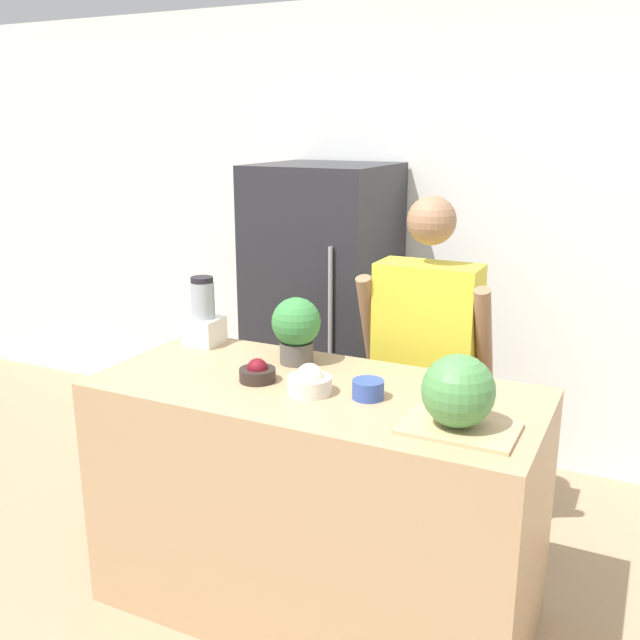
{
  "coord_description": "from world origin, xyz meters",
  "views": [
    {
      "loc": [
        1.12,
        -1.87,
        1.92
      ],
      "look_at": [
        0.0,
        0.42,
        1.21
      ],
      "focal_mm": 40.0,
      "sensor_mm": 36.0,
      "label": 1
    }
  ],
  "objects_px": {
    "bowl_cherries": "(257,373)",
    "potted_plant": "(296,327)",
    "bowl_cream": "(310,382)",
    "refrigerator": "(324,315)",
    "person": "(425,374)",
    "blender": "(203,317)",
    "bowl_small_blue": "(368,389)",
    "watermelon": "(458,391)"
  },
  "relations": [
    {
      "from": "bowl_cherries",
      "to": "potted_plant",
      "type": "relative_size",
      "value": 0.51
    },
    {
      "from": "refrigerator",
      "to": "watermelon",
      "type": "height_order",
      "value": "refrigerator"
    },
    {
      "from": "person",
      "to": "bowl_cream",
      "type": "height_order",
      "value": "person"
    },
    {
      "from": "person",
      "to": "watermelon",
      "type": "xyz_separation_m",
      "value": [
        0.36,
        -0.82,
        0.27
      ]
    },
    {
      "from": "person",
      "to": "bowl_cherries",
      "type": "xyz_separation_m",
      "value": [
        -0.45,
        -0.71,
        0.17
      ]
    },
    {
      "from": "bowl_cherries",
      "to": "potted_plant",
      "type": "bearing_deg",
      "value": 82.51
    },
    {
      "from": "watermelon",
      "to": "bowl_cherries",
      "type": "bearing_deg",
      "value": 172.69
    },
    {
      "from": "refrigerator",
      "to": "blender",
      "type": "xyz_separation_m",
      "value": [
        -0.09,
        -1.05,
        0.23
      ]
    },
    {
      "from": "bowl_cherries",
      "to": "bowl_small_blue",
      "type": "xyz_separation_m",
      "value": [
        0.45,
        0.02,
        0.0
      ]
    },
    {
      "from": "refrigerator",
      "to": "person",
      "type": "distance_m",
      "value": 1.04
    },
    {
      "from": "person",
      "to": "watermelon",
      "type": "distance_m",
      "value": 0.93
    },
    {
      "from": "bowl_cherries",
      "to": "blender",
      "type": "bearing_deg",
      "value": 146.22
    },
    {
      "from": "bowl_cream",
      "to": "potted_plant",
      "type": "distance_m",
      "value": 0.37
    },
    {
      "from": "refrigerator",
      "to": "bowl_cherries",
      "type": "relative_size",
      "value": 12.15
    },
    {
      "from": "refrigerator",
      "to": "person",
      "type": "relative_size",
      "value": 1.05
    },
    {
      "from": "bowl_small_blue",
      "to": "potted_plant",
      "type": "xyz_separation_m",
      "value": [
        -0.42,
        0.24,
        0.12
      ]
    },
    {
      "from": "blender",
      "to": "bowl_small_blue",
      "type": "bearing_deg",
      "value": -17.5
    },
    {
      "from": "person",
      "to": "blender",
      "type": "xyz_separation_m",
      "value": [
        -0.91,
        -0.41,
        0.26
      ]
    },
    {
      "from": "refrigerator",
      "to": "person",
      "type": "xyz_separation_m",
      "value": [
        0.82,
        -0.64,
        -0.03
      ]
    },
    {
      "from": "refrigerator",
      "to": "blender",
      "type": "distance_m",
      "value": 1.08
    },
    {
      "from": "refrigerator",
      "to": "bowl_cherries",
      "type": "xyz_separation_m",
      "value": [
        0.37,
        -1.35,
        0.14
      ]
    },
    {
      "from": "bowl_cream",
      "to": "bowl_small_blue",
      "type": "relative_size",
      "value": 1.42
    },
    {
      "from": "refrigerator",
      "to": "blender",
      "type": "relative_size",
      "value": 5.55
    },
    {
      "from": "watermelon",
      "to": "bowl_cherries",
      "type": "height_order",
      "value": "watermelon"
    },
    {
      "from": "potted_plant",
      "to": "person",
      "type": "bearing_deg",
      "value": 47.87
    },
    {
      "from": "potted_plant",
      "to": "bowl_cream",
      "type": "bearing_deg",
      "value": -54.31
    },
    {
      "from": "bowl_cherries",
      "to": "bowl_small_blue",
      "type": "distance_m",
      "value": 0.45
    },
    {
      "from": "bowl_cream",
      "to": "potted_plant",
      "type": "bearing_deg",
      "value": 125.69
    },
    {
      "from": "person",
      "to": "bowl_small_blue",
      "type": "bearing_deg",
      "value": -89.73
    },
    {
      "from": "bowl_small_blue",
      "to": "blender",
      "type": "distance_m",
      "value": 0.96
    },
    {
      "from": "person",
      "to": "bowl_cherries",
      "type": "bearing_deg",
      "value": -122.03
    },
    {
      "from": "person",
      "to": "bowl_small_blue",
      "type": "xyz_separation_m",
      "value": [
        0.0,
        -0.69,
        0.17
      ]
    },
    {
      "from": "watermelon",
      "to": "blender",
      "type": "xyz_separation_m",
      "value": [
        -1.27,
        0.41,
        -0.01
      ]
    },
    {
      "from": "bowl_cream",
      "to": "potted_plant",
      "type": "height_order",
      "value": "potted_plant"
    },
    {
      "from": "bowl_cherries",
      "to": "bowl_cream",
      "type": "relative_size",
      "value": 0.85
    },
    {
      "from": "person",
      "to": "potted_plant",
      "type": "bearing_deg",
      "value": -132.13
    },
    {
      "from": "refrigerator",
      "to": "potted_plant",
      "type": "xyz_separation_m",
      "value": [
        0.4,
        -1.1,
        0.26
      ]
    },
    {
      "from": "watermelon",
      "to": "bowl_small_blue",
      "type": "xyz_separation_m",
      "value": [
        -0.36,
        0.12,
        -0.1
      ]
    },
    {
      "from": "bowl_cherries",
      "to": "bowl_cream",
      "type": "height_order",
      "value": "bowl_cream"
    },
    {
      "from": "watermelon",
      "to": "blender",
      "type": "relative_size",
      "value": 0.78
    },
    {
      "from": "refrigerator",
      "to": "bowl_cherries",
      "type": "distance_m",
      "value": 1.41
    },
    {
      "from": "bowl_small_blue",
      "to": "watermelon",
      "type": "bearing_deg",
      "value": -19.13
    }
  ]
}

